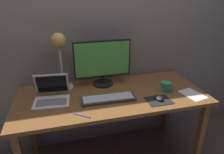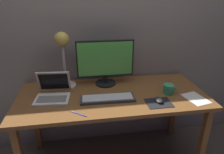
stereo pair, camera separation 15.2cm
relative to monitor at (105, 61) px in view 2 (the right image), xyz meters
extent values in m
cube|color=gray|center=(0.03, 0.19, 0.33)|extent=(4.80, 0.06, 2.60)
cube|color=brown|center=(0.03, -0.21, -0.24)|extent=(1.60, 0.70, 0.03)
cube|color=brown|center=(0.77, -0.50, -0.61)|extent=(0.05, 0.05, 0.71)
cube|color=brown|center=(-0.71, 0.08, -0.61)|extent=(0.05, 0.05, 0.71)
cube|color=brown|center=(0.77, 0.08, -0.61)|extent=(0.05, 0.05, 0.71)
cylinder|color=black|center=(0.00, 0.00, -0.22)|extent=(0.19, 0.19, 0.01)
cylinder|color=black|center=(0.00, 0.00, -0.18)|extent=(0.03, 0.03, 0.07)
cube|color=black|center=(0.00, 0.00, 0.02)|extent=(0.52, 0.03, 0.33)
cube|color=#59C64C|center=(0.00, -0.02, 0.02)|extent=(0.49, 0.00, 0.31)
cube|color=#38383A|center=(-0.02, -0.30, -0.22)|extent=(0.44, 0.15, 0.02)
cube|color=silver|center=(-0.02, -0.30, -0.21)|extent=(0.41, 0.12, 0.01)
cube|color=silver|center=(-0.46, -0.25, -0.22)|extent=(0.29, 0.22, 0.02)
cube|color=slate|center=(-0.47, -0.26, -0.21)|extent=(0.24, 0.13, 0.00)
cube|color=silver|center=(-0.45, -0.12, -0.12)|extent=(0.28, 0.09, 0.19)
cube|color=black|center=(-0.45, -0.12, -0.12)|extent=(0.24, 0.08, 0.16)
cylinder|color=beige|center=(-0.37, 0.01, -0.22)|extent=(0.18, 0.18, 0.01)
cylinder|color=silver|center=(-0.37, 0.01, -0.01)|extent=(0.02, 0.02, 0.40)
sphere|color=gold|center=(-0.37, 0.01, 0.21)|extent=(0.12, 0.12, 0.12)
sphere|color=#FFEAB2|center=(-0.37, 0.00, 0.18)|extent=(0.04, 0.04, 0.04)
cube|color=black|center=(0.37, -0.42, -0.23)|extent=(0.20, 0.16, 0.00)
ellipsoid|color=#28282B|center=(0.37, -0.40, -0.21)|extent=(0.06, 0.10, 0.03)
cylinder|color=#339966|center=(0.51, -0.28, -0.19)|extent=(0.09, 0.09, 0.08)
torus|color=#339966|center=(0.56, -0.28, -0.19)|extent=(0.05, 0.05, 0.01)
cube|color=white|center=(0.70, -0.40, -0.23)|extent=(0.19, 0.24, 0.00)
cylinder|color=#2633A5|center=(-0.26, -0.48, -0.22)|extent=(0.12, 0.09, 0.01)
camera|label=1|loc=(-0.36, -1.70, 0.60)|focal=32.62mm
camera|label=2|loc=(-0.21, -1.73, 0.60)|focal=32.62mm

